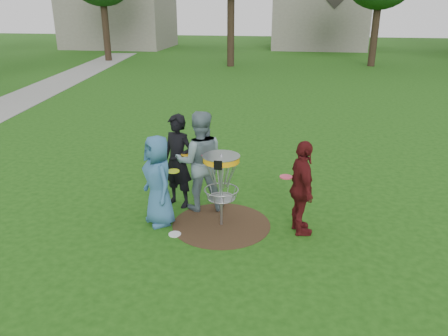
# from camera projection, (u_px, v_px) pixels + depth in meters

# --- Properties ---
(ground) EXTENTS (100.00, 100.00, 0.00)m
(ground) POSITION_uv_depth(u_px,v_px,m) (221.00, 225.00, 8.01)
(ground) COLOR #19470F
(ground) RESTS_ON ground
(dirt_patch) EXTENTS (1.80, 1.80, 0.01)m
(dirt_patch) POSITION_uv_depth(u_px,v_px,m) (221.00, 224.00, 8.01)
(dirt_patch) COLOR #47331E
(dirt_patch) RESTS_ON ground
(concrete_path) EXTENTS (7.75, 39.92, 0.02)m
(concrete_path) POSITION_uv_depth(u_px,v_px,m) (1.00, 108.00, 16.90)
(concrete_path) COLOR #9E9E99
(concrete_path) RESTS_ON ground
(player_blue) EXTENTS (0.94, 0.97, 1.68)m
(player_blue) POSITION_uv_depth(u_px,v_px,m) (158.00, 181.00, 7.80)
(player_blue) COLOR #33628D
(player_blue) RESTS_ON ground
(player_black) EXTENTS (0.79, 0.67, 1.85)m
(player_black) POSITION_uv_depth(u_px,v_px,m) (178.00, 161.00, 8.49)
(player_black) COLOR black
(player_black) RESTS_ON ground
(player_grey) EXTENTS (1.11, 0.97, 1.96)m
(player_grey) POSITION_uv_depth(u_px,v_px,m) (200.00, 161.00, 8.35)
(player_grey) COLOR slate
(player_grey) RESTS_ON ground
(player_maroon) EXTENTS (0.66, 1.06, 1.69)m
(player_maroon) POSITION_uv_depth(u_px,v_px,m) (302.00, 188.00, 7.46)
(player_maroon) COLOR #551315
(player_maroon) RESTS_ON ground
(disc_on_grass) EXTENTS (0.22, 0.22, 0.02)m
(disc_on_grass) POSITION_uv_depth(u_px,v_px,m) (175.00, 234.00, 7.66)
(disc_on_grass) COLOR white
(disc_on_grass) RESTS_ON ground
(disc_golf_basket) EXTENTS (0.66, 0.67, 1.38)m
(disc_golf_basket) POSITION_uv_depth(u_px,v_px,m) (221.00, 173.00, 7.65)
(disc_golf_basket) COLOR #9EA0A5
(disc_golf_basket) RESTS_ON ground
(held_discs) EXTENTS (2.20, 0.84, 0.19)m
(held_discs) POSITION_uv_depth(u_px,v_px,m) (212.00, 164.00, 7.86)
(held_discs) COLOR #C2E319
(held_discs) RESTS_ON ground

